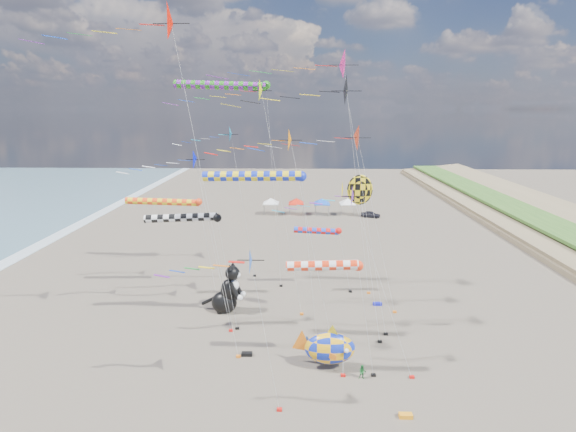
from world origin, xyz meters
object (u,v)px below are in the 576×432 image
(person_adult, at_px, (322,349))
(child_green, at_px, (362,372))
(cat_inflatable, at_px, (227,287))
(child_blue, at_px, (307,341))
(fish_inflatable, at_px, (329,348))
(parked_car, at_px, (371,214))

(person_adult, height_order, child_green, person_adult)
(child_green, bearing_deg, cat_inflatable, 141.87)
(person_adult, distance_m, child_blue, 2.22)
(fish_inflatable, bearing_deg, cat_inflatable, 133.28)
(parked_car, bearing_deg, child_green, -170.60)
(fish_inflatable, xyz_separation_m, person_adult, (-0.47, 1.73, -1.05))
(cat_inflatable, bearing_deg, fish_inflatable, -35.30)
(person_adult, height_order, child_blue, person_adult)
(fish_inflatable, distance_m, person_adult, 2.08)
(person_adult, relative_size, child_green, 1.38)
(child_blue, height_order, parked_car, parked_car)
(child_blue, bearing_deg, parked_car, 30.41)
(person_adult, bearing_deg, parked_car, 35.70)
(person_adult, relative_size, parked_car, 0.44)
(cat_inflatable, relative_size, fish_inflatable, 0.98)
(cat_inflatable, height_order, parked_car, cat_inflatable)
(fish_inflatable, xyz_separation_m, child_green, (2.49, -1.27, -1.27))
(fish_inflatable, height_order, parked_car, fish_inflatable)
(fish_inflatable, relative_size, parked_car, 1.50)
(fish_inflatable, bearing_deg, child_blue, 115.48)
(parked_car, bearing_deg, cat_inflatable, 171.97)
(child_blue, bearing_deg, person_adult, -100.49)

